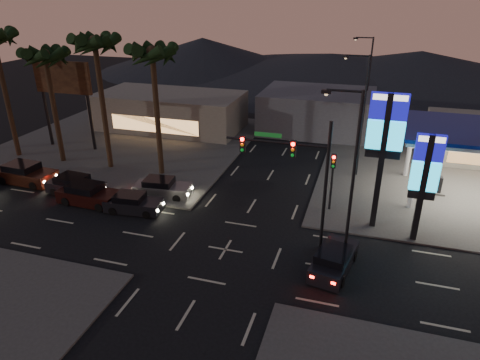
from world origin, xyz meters
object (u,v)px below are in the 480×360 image
(pylon_sign_tall, at_px, (385,135))
(car_lane_b_mid, at_px, (75,186))
(car_lane_a_front, at_px, (133,203))
(traffic_signal_mast, at_px, (297,165))
(car_lane_b_rear, at_px, (25,174))
(car_lane_a_mid, at_px, (88,195))
(pylon_sign_short, at_px, (425,172))
(car_lane_b_front, at_px, (162,188))
(suv_station, at_px, (334,260))

(pylon_sign_tall, relative_size, car_lane_b_mid, 1.91)
(pylon_sign_tall, height_order, car_lane_a_front, pylon_sign_tall)
(traffic_signal_mast, height_order, car_lane_b_rear, traffic_signal_mast)
(car_lane_a_front, distance_m, car_lane_b_rear, 11.10)
(pylon_sign_tall, relative_size, car_lane_a_front, 2.13)
(car_lane_a_mid, height_order, car_lane_b_mid, car_lane_a_mid)
(pylon_sign_tall, distance_m, traffic_signal_mast, 6.02)
(pylon_sign_short, height_order, car_lane_b_front, pylon_sign_short)
(car_lane_b_mid, bearing_deg, pylon_sign_tall, 3.95)
(pylon_sign_tall, xyz_separation_m, car_lane_a_mid, (-20.15, -2.56, -5.69))
(traffic_signal_mast, distance_m, suv_station, 5.75)
(car_lane_b_rear, distance_m, suv_station, 25.75)
(car_lane_b_rear, bearing_deg, car_lane_b_mid, -7.23)
(traffic_signal_mast, xyz_separation_m, car_lane_b_mid, (-17.31, 1.99, -4.53))
(car_lane_b_rear, bearing_deg, suv_station, -10.80)
(car_lane_b_rear, bearing_deg, pylon_sign_short, -0.28)
(car_lane_a_mid, bearing_deg, car_lane_a_front, -2.71)
(pylon_sign_tall, relative_size, car_lane_b_front, 2.00)
(car_lane_a_front, relative_size, suv_station, 0.94)
(pylon_sign_short, height_order, car_lane_a_mid, pylon_sign_short)
(car_lane_b_rear, xyz_separation_m, suv_station, (25.29, -4.83, -0.10))
(car_lane_b_front, bearing_deg, car_lane_b_rear, -175.23)
(car_lane_a_mid, relative_size, car_lane_b_rear, 0.93)
(car_lane_a_mid, distance_m, car_lane_b_mid, 2.16)
(car_lane_b_mid, bearing_deg, suv_station, -11.73)
(car_lane_b_mid, relative_size, car_lane_b_rear, 0.92)
(car_lane_a_mid, relative_size, suv_station, 1.06)
(car_lane_a_mid, height_order, car_lane_b_rear, car_lane_b_rear)
(pylon_sign_short, distance_m, car_lane_b_mid, 24.87)
(traffic_signal_mast, bearing_deg, pylon_sign_tall, 36.52)
(pylon_sign_tall, xyz_separation_m, suv_station, (-2.01, -5.68, -5.73))
(car_lane_b_front, bearing_deg, car_lane_a_mid, -149.95)
(car_lane_a_front, height_order, suv_station, suv_station)
(pylon_sign_tall, relative_size, car_lane_b_rear, 1.75)
(traffic_signal_mast, relative_size, car_lane_a_mid, 1.68)
(car_lane_a_mid, bearing_deg, suv_station, -9.78)
(pylon_sign_short, relative_size, car_lane_a_front, 1.66)
(car_lane_a_mid, xyz_separation_m, car_lane_b_mid, (-1.90, 1.03, -0.01))
(pylon_sign_short, relative_size, car_lane_b_mid, 1.49)
(pylon_sign_short, height_order, car_lane_a_front, pylon_sign_short)
(car_lane_a_mid, distance_m, car_lane_b_rear, 7.36)
(suv_station, bearing_deg, car_lane_b_mid, 168.27)
(traffic_signal_mast, bearing_deg, car_lane_b_front, 161.30)
(pylon_sign_tall, xyz_separation_m, car_lane_b_rear, (-27.31, -0.86, -5.63))
(car_lane_a_front, xyz_separation_m, car_lane_a_mid, (-3.78, 0.18, 0.09))
(pylon_sign_short, relative_size, car_lane_b_rear, 1.36)
(car_lane_b_rear, bearing_deg, traffic_signal_mast, -6.72)
(car_lane_a_mid, bearing_deg, car_lane_b_front, 30.05)
(car_lane_a_front, relative_size, car_lane_b_front, 0.94)
(pylon_sign_tall, bearing_deg, car_lane_b_rear, -178.21)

